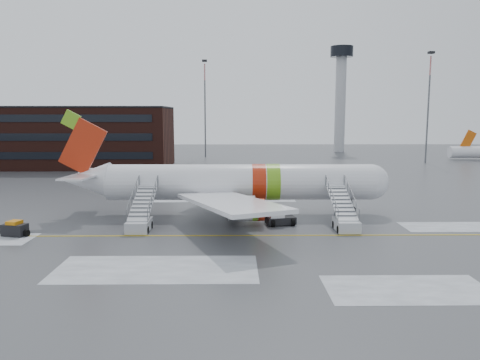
{
  "coord_description": "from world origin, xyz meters",
  "views": [
    {
      "loc": [
        -0.58,
        -41.26,
        10.56
      ],
      "look_at": [
        -0.02,
        6.02,
        4.0
      ],
      "focal_mm": 35.0,
      "sensor_mm": 36.0,
      "label": 1
    }
  ],
  "objects_px": {
    "pushback_tug": "(279,218)",
    "baggage_tractor": "(15,229)",
    "airliner": "(231,183)",
    "airstair_fwd": "(344,217)",
    "airstair_aft": "(141,218)"
  },
  "relations": [
    {
      "from": "airliner",
      "to": "airstair_fwd",
      "type": "bearing_deg",
      "value": -31.45
    },
    {
      "from": "airstair_aft",
      "to": "pushback_tug",
      "type": "bearing_deg",
      "value": 6.97
    },
    {
      "from": "baggage_tractor",
      "to": "pushback_tug",
      "type": "bearing_deg",
      "value": 9.38
    },
    {
      "from": "baggage_tractor",
      "to": "airliner",
      "type": "bearing_deg",
      "value": 24.97
    },
    {
      "from": "airstair_fwd",
      "to": "airstair_aft",
      "type": "xyz_separation_m",
      "value": [
        -19.06,
        0.0,
        0.0
      ]
    },
    {
      "from": "airstair_fwd",
      "to": "airstair_aft",
      "type": "height_order",
      "value": "same"
    },
    {
      "from": "airliner",
      "to": "airstair_aft",
      "type": "xyz_separation_m",
      "value": [
        -8.38,
        -6.54,
        -2.35
      ]
    },
    {
      "from": "airstair_aft",
      "to": "baggage_tractor",
      "type": "distance_m",
      "value": 10.89
    },
    {
      "from": "airliner",
      "to": "airstair_aft",
      "type": "relative_size",
      "value": 4.55
    },
    {
      "from": "pushback_tug",
      "to": "baggage_tractor",
      "type": "distance_m",
      "value": 24.02
    },
    {
      "from": "airstair_fwd",
      "to": "pushback_tug",
      "type": "distance_m",
      "value": 6.22
    },
    {
      "from": "airliner",
      "to": "pushback_tug",
      "type": "height_order",
      "value": "airliner"
    },
    {
      "from": "airliner",
      "to": "airstair_fwd",
      "type": "distance_m",
      "value": 12.75
    },
    {
      "from": "airliner",
      "to": "airstair_fwd",
      "type": "relative_size",
      "value": 4.55
    },
    {
      "from": "airstair_aft",
      "to": "baggage_tractor",
      "type": "relative_size",
      "value": 2.81
    }
  ]
}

